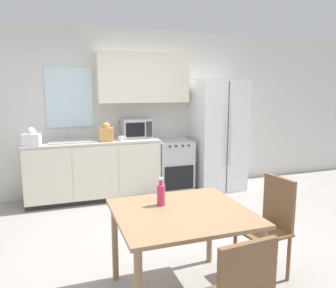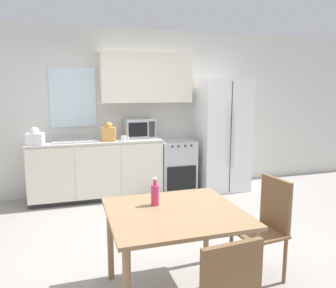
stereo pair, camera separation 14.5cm
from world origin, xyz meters
name	(u,v)px [view 2 (the right image)]	position (x,y,z in m)	size (l,w,h in m)	color
ground_plane	(158,245)	(0.00, 0.00, 0.00)	(12.00, 12.00, 0.00)	gray
wall_back	(127,106)	(0.05, 2.13, 1.44)	(12.00, 0.38, 2.70)	silver
kitchen_counter	(97,169)	(-0.50, 1.84, 0.47)	(2.06, 0.60, 0.94)	#333333
oven_range	(176,166)	(0.81, 1.82, 0.44)	(0.57, 0.64, 0.89)	#B7BABC
refrigerator	(221,135)	(1.61, 1.76, 0.94)	(0.83, 0.78, 1.89)	white
kitchen_sink	(76,140)	(-0.81, 1.85, 0.95)	(0.70, 0.43, 0.23)	#B7BABC
microwave	(139,128)	(0.22, 1.93, 1.09)	(0.47, 0.34, 0.31)	#B7BABC
coffee_mug	(124,138)	(-0.09, 1.65, 0.98)	(0.12, 0.09, 0.08)	white
grocery_bag_0	(35,137)	(-1.37, 1.69, 1.04)	(0.26, 0.23, 0.26)	white
grocery_bag_1	(109,133)	(-0.30, 1.75, 1.06)	(0.24, 0.22, 0.29)	#DB994C
dining_table	(175,223)	(-0.12, -0.94, 0.66)	(1.07, 0.99, 0.76)	#997551
dining_chair_side	(267,221)	(0.79, -0.88, 0.54)	(0.44, 0.44, 0.93)	brown
drink_bottle	(155,194)	(-0.23, -0.76, 0.85)	(0.07, 0.07, 0.24)	#DB386B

